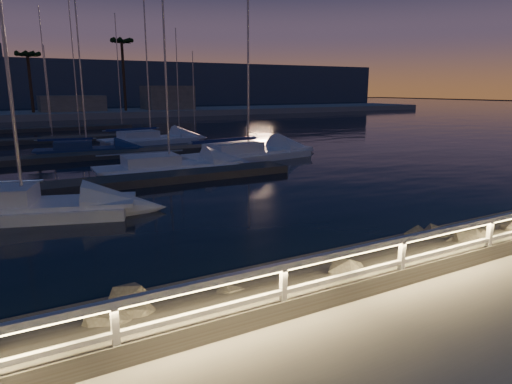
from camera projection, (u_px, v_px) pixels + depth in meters
ground at (235, 331)px, 7.93m from camera, size 400.00×400.00×0.00m
harbor_water at (49, 157)px, 34.63m from camera, size 400.00×440.00×0.60m
guard_rail at (230, 290)px, 7.72m from camera, size 44.11×0.12×1.06m
riprap at (128, 325)px, 8.57m from camera, size 35.77×3.23×1.37m
floating_docks at (47, 147)px, 35.59m from camera, size 22.00×36.00×0.40m
far_shore at (18, 113)px, 70.63m from camera, size 160.00×14.00×5.20m
palm_center at (28, 56)px, 68.87m from camera, size 3.00×3.00×9.70m
palm_right at (122, 45)px, 74.24m from camera, size 3.00×3.00×12.20m
sailboat_b at (17, 207)px, 16.82m from camera, size 8.21×4.57×13.50m
sailboat_d at (166, 166)px, 25.67m from camera, size 8.27×2.73×13.84m
sailboat_g at (84, 150)px, 32.74m from camera, size 7.30×3.25×11.99m
sailboat_h at (245, 153)px, 30.45m from camera, size 9.96×4.39×16.31m
sailboat_l at (148, 139)px, 39.47m from camera, size 8.89×3.66×14.60m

